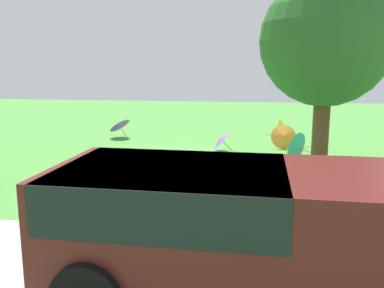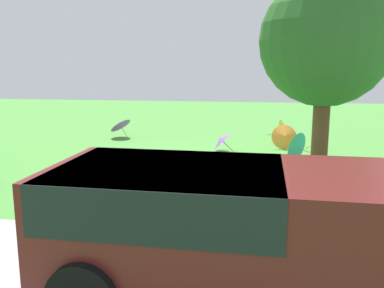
% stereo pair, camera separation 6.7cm
% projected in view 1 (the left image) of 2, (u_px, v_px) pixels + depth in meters
% --- Properties ---
extents(ground, '(40.00, 40.00, 0.00)m').
position_uv_depth(ground, '(180.00, 163.00, 11.46)').
color(ground, '#478C38').
extents(road_strip, '(40.00, 3.56, 0.01)m').
position_uv_depth(road_strip, '(92.00, 281.00, 5.20)').
color(road_strip, '#9E9EA3').
rests_on(road_strip, ground).
extents(van_dark, '(4.65, 2.22, 1.53)m').
position_uv_depth(van_dark, '(237.00, 222.00, 4.74)').
color(van_dark, '#591919').
rests_on(van_dark, ground).
extents(shade_tree, '(2.91, 2.91, 4.67)m').
position_uv_depth(shade_tree, '(326.00, 42.00, 9.04)').
color(shade_tree, brown).
rests_on(shade_tree, ground).
extents(parasol_orange_0, '(0.88, 0.74, 0.82)m').
position_uv_depth(parasol_orange_0, '(284.00, 136.00, 13.38)').
color(parasol_orange_0, tan).
rests_on(parasol_orange_0, ground).
extents(parasol_purple_0, '(0.97, 0.81, 0.93)m').
position_uv_depth(parasol_purple_0, '(158.00, 177.00, 8.33)').
color(parasol_purple_0, tan).
rests_on(parasol_purple_0, ground).
extents(parasol_purple_1, '(0.70, 0.72, 0.69)m').
position_uv_depth(parasol_purple_1, '(221.00, 140.00, 12.96)').
color(parasol_purple_1, tan).
rests_on(parasol_purple_1, ground).
extents(parasol_teal_0, '(0.80, 0.87, 0.88)m').
position_uv_depth(parasol_teal_0, '(294.00, 147.00, 11.56)').
color(parasol_teal_0, tan).
rests_on(parasol_teal_0, ground).
extents(parasol_yellow_1, '(0.91, 0.91, 0.87)m').
position_uv_depth(parasol_yellow_1, '(285.00, 131.00, 14.35)').
color(parasol_yellow_1, tan).
rests_on(parasol_yellow_1, ground).
extents(parasol_purple_2, '(1.00, 1.04, 0.82)m').
position_uv_depth(parasol_purple_2, '(119.00, 124.00, 15.41)').
color(parasol_purple_2, tan).
rests_on(parasol_purple_2, ground).
extents(parasol_blue_1, '(0.71, 0.70, 0.60)m').
position_uv_depth(parasol_blue_1, '(319.00, 142.00, 12.99)').
color(parasol_blue_1, tan).
rests_on(parasol_blue_1, ground).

